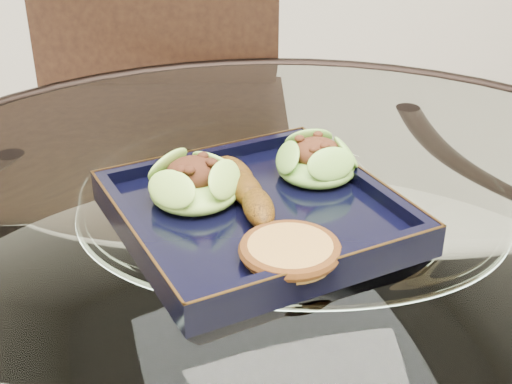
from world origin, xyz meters
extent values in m
cylinder|color=white|center=(0.00, 0.00, 0.76)|extent=(1.10, 1.10, 0.01)
torus|color=black|center=(0.00, 0.00, 0.76)|extent=(1.13, 1.13, 0.02)
cylinder|color=black|center=(0.28, 0.28, 0.38)|extent=(0.04, 0.04, 0.75)
cylinder|color=black|center=(-0.28, 0.28, 0.38)|extent=(0.04, 0.04, 0.75)
cube|color=#321E10|center=(-0.09, 0.42, 0.50)|extent=(0.55, 0.55, 0.04)
cube|color=#321E10|center=(-0.03, 0.62, 0.79)|extent=(0.42, 0.14, 0.49)
cylinder|color=#321E10|center=(-0.22, 0.66, 0.24)|extent=(0.03, 0.03, 0.48)
cylinder|color=#321E10|center=(0.15, 0.56, 0.24)|extent=(0.03, 0.03, 0.48)
cube|color=black|center=(-0.03, 0.02, 0.77)|extent=(0.31, 0.31, 0.02)
ellipsoid|color=#74A931|center=(-0.09, 0.05, 0.80)|extent=(0.12, 0.12, 0.03)
ellipsoid|color=#62A22F|center=(0.05, 0.07, 0.80)|extent=(0.12, 0.12, 0.03)
ellipsoid|color=#663D0A|center=(-0.04, 0.04, 0.80)|extent=(0.04, 0.15, 0.03)
cylinder|color=#A27C36|center=(-0.03, -0.08, 0.79)|extent=(0.08, 0.08, 0.02)
camera|label=1|loc=(-0.22, -0.60, 1.15)|focal=50.00mm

